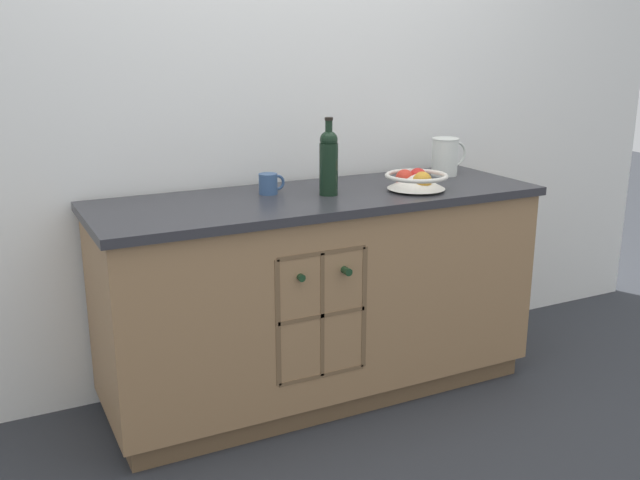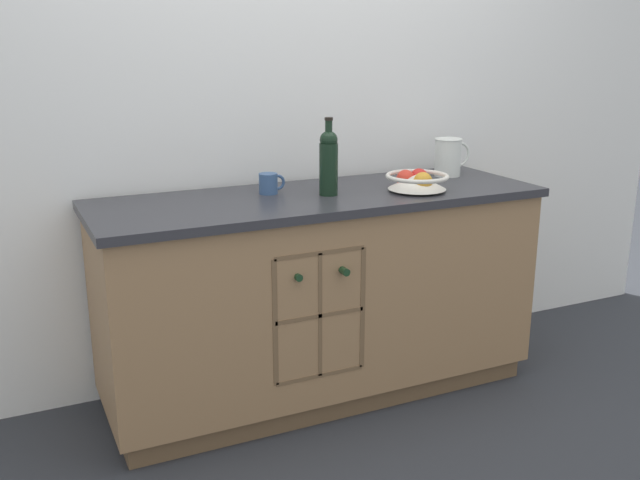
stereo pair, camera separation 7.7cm
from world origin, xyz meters
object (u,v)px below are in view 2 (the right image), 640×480
white_pitcher (449,156)px  ceramic_mug (269,183)px  fruit_bowl (417,180)px  standing_wine_bottle (329,161)px

white_pitcher → ceramic_mug: white_pitcher is taller
ceramic_mug → white_pitcher: bearing=1.3°
white_pitcher → fruit_bowl: bearing=-144.1°
fruit_bowl → ceramic_mug: fruit_bowl is taller
fruit_bowl → white_pitcher: (0.32, 0.23, 0.05)m
fruit_bowl → white_pitcher: 0.39m
ceramic_mug → standing_wine_bottle: bearing=-30.8°
ceramic_mug → standing_wine_bottle: 0.26m
fruit_bowl → standing_wine_bottle: standing_wine_bottle is taller
white_pitcher → ceramic_mug: (-0.89, -0.02, -0.05)m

